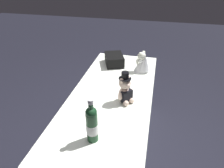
% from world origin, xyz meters
% --- Properties ---
extents(ground_plane, '(12.00, 12.00, 0.00)m').
position_xyz_m(ground_plane, '(0.00, 0.00, 0.00)').
color(ground_plane, black).
extents(reception_table, '(1.87, 0.75, 0.76)m').
position_xyz_m(reception_table, '(0.00, 0.00, 0.38)').
color(reception_table, white).
rests_on(reception_table, ground_plane).
extents(teddy_bear_groom, '(0.15, 0.15, 0.29)m').
position_xyz_m(teddy_bear_groom, '(-0.11, -0.14, 0.88)').
color(teddy_bear_groom, beige).
rests_on(teddy_bear_groom, reception_table).
extents(teddy_bear_bride, '(0.20, 0.21, 0.23)m').
position_xyz_m(teddy_bear_bride, '(0.52, -0.23, 0.86)').
color(teddy_bear_bride, white).
rests_on(teddy_bear_bride, reception_table).
extents(champagne_bottle, '(0.08, 0.08, 0.34)m').
position_xyz_m(champagne_bottle, '(-0.61, -0.00, 0.91)').
color(champagne_bottle, '#193E23').
rests_on(champagne_bottle, reception_table).
extents(signing_pen, '(0.14, 0.05, 0.01)m').
position_xyz_m(signing_pen, '(0.29, -0.04, 0.77)').
color(signing_pen, black).
rests_on(signing_pen, reception_table).
extents(gift_case_black, '(0.34, 0.29, 0.12)m').
position_xyz_m(gift_case_black, '(0.63, 0.12, 0.82)').
color(gift_case_black, black).
rests_on(gift_case_black, reception_table).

